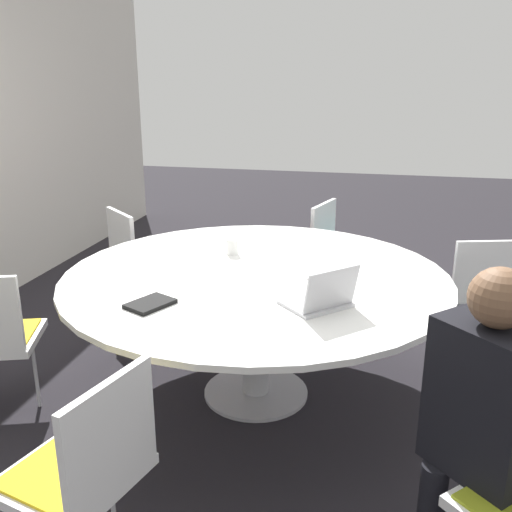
# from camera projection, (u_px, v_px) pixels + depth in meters

# --- Properties ---
(ground_plane) EXTENTS (16.00, 16.00, 0.00)m
(ground_plane) POSITION_uv_depth(u_px,v_px,m) (256.00, 393.00, 3.31)
(ground_plane) COLOR black
(conference_table) EXTENTS (2.08, 2.08, 0.74)m
(conference_table) POSITION_uv_depth(u_px,v_px,m) (256.00, 288.00, 3.11)
(conference_table) COLOR #B7B7BC
(conference_table) RESTS_ON ground_plane
(chair_1) EXTENTS (0.53, 0.54, 0.84)m
(chair_1) POSITION_uv_depth(u_px,v_px,m) (495.00, 304.00, 3.31)
(chair_1) COLOR white
(chair_1) RESTS_ON ground_plane
(chair_2) EXTENTS (0.54, 0.53, 0.84)m
(chair_2) POSITION_uv_depth(u_px,v_px,m) (338.00, 249.00, 4.35)
(chair_2) COLOR white
(chair_2) RESTS_ON ground_plane
(chair_3) EXTENTS (0.61, 0.61, 0.84)m
(chair_3) POSITION_uv_depth(u_px,v_px,m) (139.00, 255.00, 4.20)
(chair_3) COLOR white
(chair_3) RESTS_ON ground_plane
(chair_5) EXTENTS (0.53, 0.52, 0.84)m
(chair_5) POSITION_uv_depth(u_px,v_px,m) (85.00, 463.00, 1.95)
(chair_5) COLOR white
(chair_5) RESTS_ON ground_plane
(person_0) EXTENTS (0.41, 0.41, 1.19)m
(person_0) POSITION_uv_depth(u_px,v_px,m) (482.00, 409.00, 1.92)
(person_0) COLOR black
(person_0) RESTS_ON ground_plane
(laptop) EXTENTS (0.38, 0.38, 0.21)m
(laptop) POSITION_uv_depth(u_px,v_px,m) (322.00, 298.00, 2.61)
(laptop) COLOR silver
(laptop) RESTS_ON conference_table
(spiral_notebook) EXTENTS (0.25, 0.23, 0.02)m
(spiral_notebook) POSITION_uv_depth(u_px,v_px,m) (150.00, 304.00, 2.65)
(spiral_notebook) COLOR black
(spiral_notebook) RESTS_ON conference_table
(coffee_cup) EXTENTS (0.07, 0.07, 0.09)m
(coffee_cup) POSITION_uv_depth(u_px,v_px,m) (232.00, 247.00, 3.41)
(coffee_cup) COLOR white
(coffee_cup) RESTS_ON conference_table
(cell_phone) EXTENTS (0.15, 0.10, 0.01)m
(cell_phone) POSITION_uv_depth(u_px,v_px,m) (316.00, 284.00, 2.92)
(cell_phone) COLOR black
(cell_phone) RESTS_ON conference_table
(handbag) EXTENTS (0.36, 0.16, 0.28)m
(handbag) POSITION_uv_depth(u_px,v_px,m) (258.00, 284.00, 4.64)
(handbag) COLOR #661E56
(handbag) RESTS_ON ground_plane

